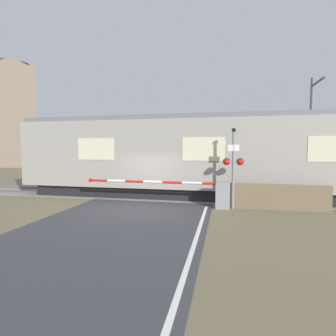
# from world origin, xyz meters

# --- Properties ---
(ground_plane) EXTENTS (80.00, 80.00, 0.00)m
(ground_plane) POSITION_xyz_m (0.00, 0.00, 0.00)
(ground_plane) COLOR #6B6047
(track_bed) EXTENTS (36.00, 3.20, 0.13)m
(track_bed) POSITION_xyz_m (0.00, 3.18, 0.02)
(track_bed) COLOR gray
(track_bed) RESTS_ON ground_plane
(train) EXTENTS (19.80, 2.88, 4.25)m
(train) POSITION_xyz_m (2.51, 3.18, 2.17)
(train) COLOR black
(train) RESTS_ON ground_plane
(crossing_barrier) EXTENTS (6.61, 0.44, 1.17)m
(crossing_barrier) POSITION_xyz_m (2.82, 0.86, 0.68)
(crossing_barrier) COLOR gray
(crossing_barrier) RESTS_ON ground_plane
(signal_post) EXTENTS (0.87, 0.26, 3.45)m
(signal_post) POSITION_xyz_m (3.86, 0.92, 1.96)
(signal_post) COLOR gray
(signal_post) RESTS_ON ground_plane
(catenary_pole) EXTENTS (0.20, 1.90, 6.35)m
(catenary_pole) POSITION_xyz_m (8.03, 5.00, 3.32)
(catenary_pole) COLOR slate
(catenary_pole) RESTS_ON ground_plane
(distant_building) EXTENTS (4.83, 4.83, 15.55)m
(distant_building) POSITION_xyz_m (-26.49, 22.22, 7.86)
(distant_building) COLOR gray
(distant_building) RESTS_ON ground_plane
(roadside_fence) EXTENTS (4.16, 0.06, 1.10)m
(roadside_fence) POSITION_xyz_m (5.66, 1.01, 0.55)
(roadside_fence) COLOR #726047
(roadside_fence) RESTS_ON ground_plane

